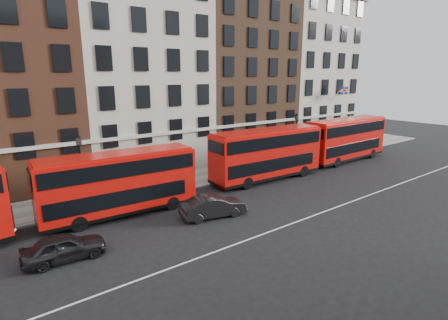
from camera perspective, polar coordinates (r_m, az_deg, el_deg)
ground at (r=23.99m, az=4.66°, el=-9.75°), size 120.00×120.00×0.00m
pavement at (r=32.05m, az=-7.93°, el=-3.56°), size 80.00×5.00×0.15m
kerb at (r=29.98m, az=-5.58°, el=-4.71°), size 80.00×0.30×0.16m
road_centre_line at (r=22.68m, az=8.09°, el=-11.29°), size 70.00×0.12×0.01m
building_terrace at (r=37.13m, az=-14.68°, el=14.41°), size 64.00×11.95×22.00m
bus_b at (r=24.96m, az=-16.82°, el=-3.53°), size 10.72×3.15×4.45m
bus_c at (r=32.25m, az=7.01°, el=1.12°), size 11.40×3.28×4.74m
bus_d at (r=41.57m, az=19.28°, el=3.34°), size 11.42×2.89×4.78m
car_rear at (r=20.75m, az=-24.64°, el=-12.83°), size 4.28×1.96×1.42m
car_front at (r=24.20m, az=-1.76°, el=-7.57°), size 4.79×2.51×1.50m
lamp_post_left at (r=27.11m, az=-22.28°, el=-1.10°), size 0.44×0.44×5.33m
lamp_post_right at (r=39.47m, az=11.65°, el=4.06°), size 0.44×0.44×5.33m
traffic_light at (r=48.03m, az=21.77°, el=4.30°), size 0.25×0.45×3.27m
iron_railings at (r=33.75m, az=-9.80°, el=-1.72°), size 6.60×0.06×1.00m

